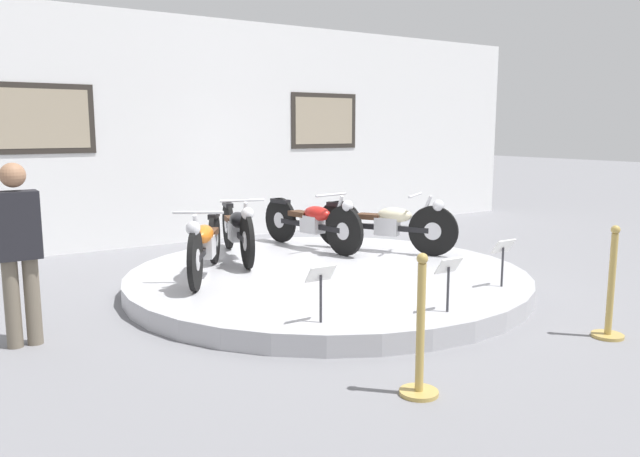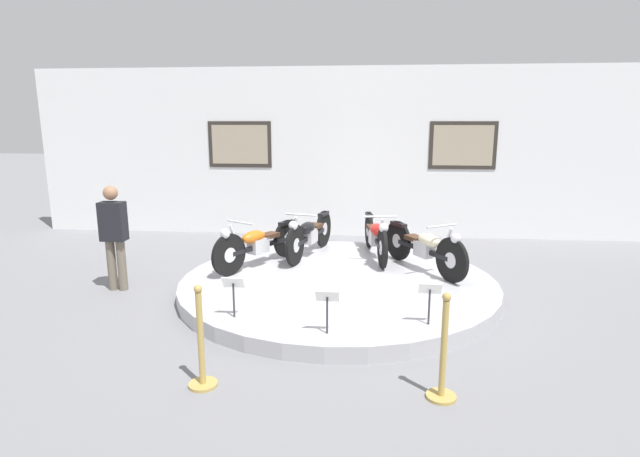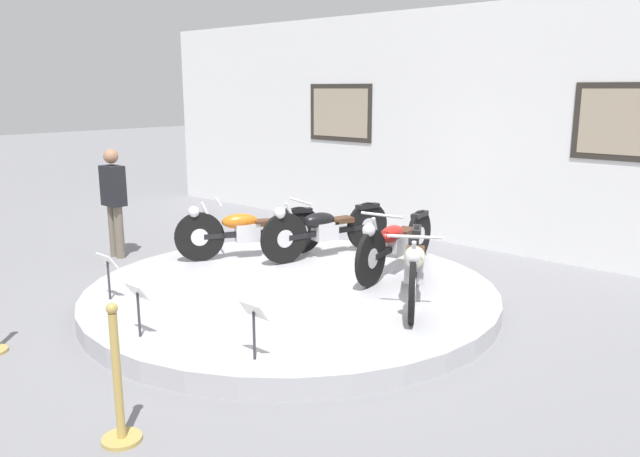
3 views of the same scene
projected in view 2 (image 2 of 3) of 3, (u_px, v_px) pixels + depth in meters
ground_plane at (338, 291)px, 7.52m from camera, size 60.00×60.00×0.00m
display_platform at (338, 284)px, 7.50m from camera, size 4.69×4.69×0.20m
back_wall at (349, 153)px, 10.87m from camera, size 14.00×0.22×3.64m
motorcycle_orange at (258, 243)px, 8.02m from camera, size 1.10×1.73×0.80m
motorcycle_black at (309, 233)px, 8.66m from camera, size 0.66×1.97×0.81m
motorcycle_red at (376, 235)px, 8.55m from camera, size 0.54×2.00×0.81m
motorcycle_cream at (425, 246)px, 7.77m from camera, size 1.10×1.74×0.81m
info_placard_front_left at (233, 288)px, 5.93m from camera, size 0.26×0.11×0.51m
info_placard_front_centre at (327, 302)px, 5.46m from camera, size 0.26×0.11×0.51m
info_placard_front_right at (430, 294)px, 5.71m from camera, size 0.26×0.11×0.51m
visitor_standing at (114, 232)px, 7.39m from camera, size 0.36×0.22×1.59m
stanchion_post_left_of_entry at (201, 353)px, 4.75m from camera, size 0.28×0.28×1.02m
stanchion_post_right_of_entry at (443, 364)px, 4.54m from camera, size 0.28×0.28×1.02m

